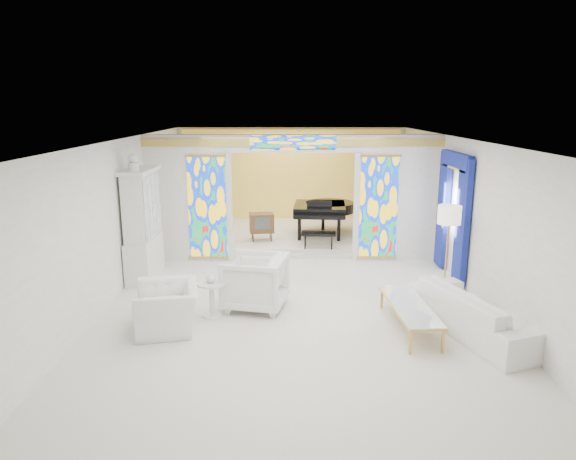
{
  "coord_description": "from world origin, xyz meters",
  "views": [
    {
      "loc": [
        -0.16,
        -10.03,
        3.64
      ],
      "look_at": [
        -0.12,
        0.2,
        1.16
      ],
      "focal_mm": 32.0,
      "sensor_mm": 36.0,
      "label": 1
    }
  ],
  "objects_px": {
    "armchair_left": "(167,308)",
    "sofa": "(477,312)",
    "tv_console": "(262,223)",
    "coffee_table": "(410,306)",
    "armchair_right": "(255,282)",
    "grand_piano": "(324,209)",
    "china_cabinet": "(143,225)"
  },
  "relations": [
    {
      "from": "armchair_left",
      "to": "sofa",
      "type": "bearing_deg",
      "value": 76.08
    },
    {
      "from": "armchair_left",
      "to": "tv_console",
      "type": "bearing_deg",
      "value": 153.7
    },
    {
      "from": "armchair_left",
      "to": "coffee_table",
      "type": "distance_m",
      "value": 4.04
    },
    {
      "from": "tv_console",
      "to": "armchair_left",
      "type": "bearing_deg",
      "value": -112.91
    },
    {
      "from": "armchair_right",
      "to": "tv_console",
      "type": "bearing_deg",
      "value": -167.04
    },
    {
      "from": "coffee_table",
      "to": "grand_piano",
      "type": "relative_size",
      "value": 0.74
    },
    {
      "from": "armchair_left",
      "to": "tv_console",
      "type": "height_order",
      "value": "tv_console"
    },
    {
      "from": "sofa",
      "to": "grand_piano",
      "type": "height_order",
      "value": "grand_piano"
    },
    {
      "from": "armchair_right",
      "to": "china_cabinet",
      "type": "bearing_deg",
      "value": -112.34
    },
    {
      "from": "armchair_left",
      "to": "coffee_table",
      "type": "xyz_separation_m",
      "value": [
        4.04,
        -0.01,
        0.02
      ]
    },
    {
      "from": "grand_piano",
      "to": "armchair_left",
      "type": "bearing_deg",
      "value": -112.93
    },
    {
      "from": "china_cabinet",
      "to": "coffee_table",
      "type": "distance_m",
      "value": 5.81
    },
    {
      "from": "china_cabinet",
      "to": "sofa",
      "type": "distance_m",
      "value": 6.83
    },
    {
      "from": "grand_piano",
      "to": "armchair_right",
      "type": "bearing_deg",
      "value": -103.84
    },
    {
      "from": "armchair_right",
      "to": "tv_console",
      "type": "height_order",
      "value": "armchair_right"
    },
    {
      "from": "sofa",
      "to": "tv_console",
      "type": "relative_size",
      "value": 3.51
    },
    {
      "from": "tv_console",
      "to": "coffee_table",
      "type": "bearing_deg",
      "value": -70.67
    },
    {
      "from": "sofa",
      "to": "tv_console",
      "type": "xyz_separation_m",
      "value": [
        -3.76,
        5.34,
        0.28
      ]
    },
    {
      "from": "armchair_left",
      "to": "sofa",
      "type": "xyz_separation_m",
      "value": [
        5.09,
        -0.19,
        -0.01
      ]
    },
    {
      "from": "china_cabinet",
      "to": "coffee_table",
      "type": "relative_size",
      "value": 1.38
    },
    {
      "from": "armchair_right",
      "to": "coffee_table",
      "type": "xyz_separation_m",
      "value": [
        2.64,
        -0.95,
        -0.1
      ]
    },
    {
      "from": "china_cabinet",
      "to": "coffee_table",
      "type": "height_order",
      "value": "china_cabinet"
    },
    {
      "from": "armchair_right",
      "to": "sofa",
      "type": "distance_m",
      "value": 3.86
    },
    {
      "from": "coffee_table",
      "to": "armchair_left",
      "type": "bearing_deg",
      "value": 179.81
    },
    {
      "from": "china_cabinet",
      "to": "armchair_right",
      "type": "xyz_separation_m",
      "value": [
        2.48,
        -1.69,
        -0.67
      ]
    },
    {
      "from": "armchair_left",
      "to": "sofa",
      "type": "height_order",
      "value": "armchair_left"
    },
    {
      "from": "china_cabinet",
      "to": "tv_console",
      "type": "bearing_deg",
      "value": 46.22
    },
    {
      "from": "grand_piano",
      "to": "coffee_table",
      "type": "bearing_deg",
      "value": -75.72
    },
    {
      "from": "coffee_table",
      "to": "tv_console",
      "type": "height_order",
      "value": "tv_console"
    },
    {
      "from": "coffee_table",
      "to": "tv_console",
      "type": "distance_m",
      "value": 5.83
    },
    {
      "from": "armchair_left",
      "to": "armchair_right",
      "type": "bearing_deg",
      "value": 111.9
    },
    {
      "from": "armchair_right",
      "to": "sofa",
      "type": "bearing_deg",
      "value": 84.98
    }
  ]
}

